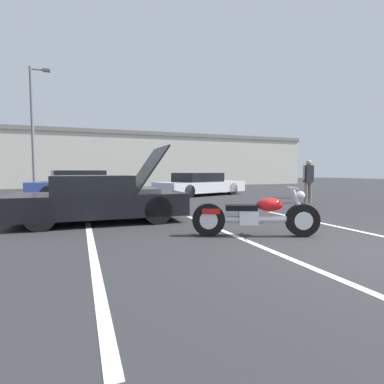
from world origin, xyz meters
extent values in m
plane|color=#2D2D30|center=(0.00, 0.00, 0.00)|extent=(80.00, 80.00, 0.00)
cube|color=white|center=(-3.86, 1.25, 0.00)|extent=(0.12, 5.92, 0.01)
cube|color=white|center=(-1.24, 1.25, 0.00)|extent=(0.12, 5.92, 0.01)
cube|color=white|center=(1.37, 1.25, 0.00)|extent=(0.12, 5.92, 0.01)
cube|color=beige|center=(0.00, 22.31, 2.20)|extent=(32.00, 4.00, 4.40)
cube|color=gray|center=(0.00, 22.31, 4.25)|extent=(32.00, 4.20, 0.30)
cylinder|color=slate|center=(-6.69, 17.83, 3.85)|extent=(0.18, 0.18, 7.70)
cylinder|color=slate|center=(-6.24, 17.83, 7.55)|extent=(0.90, 0.10, 0.10)
cube|color=#4C4C51|center=(-5.79, 17.83, 7.55)|extent=(0.44, 0.28, 0.16)
cylinder|color=black|center=(-0.07, 1.10, 0.31)|extent=(0.64, 0.39, 0.63)
cylinder|color=black|center=(-1.71, 1.79, 0.31)|extent=(0.64, 0.39, 0.63)
cylinder|color=silver|center=(-0.07, 1.10, 0.31)|extent=(0.38, 0.29, 0.34)
cylinder|color=silver|center=(-1.71, 1.79, 0.31)|extent=(0.38, 0.29, 0.34)
cylinder|color=silver|center=(-0.89, 1.45, 0.33)|extent=(1.45, 0.70, 0.12)
cube|color=silver|center=(-1.01, 1.50, 0.37)|extent=(0.42, 0.36, 0.28)
ellipsoid|color=red|center=(-0.64, 1.34, 0.61)|extent=(0.57, 0.45, 0.26)
cube|color=black|center=(-1.13, 1.55, 0.55)|extent=(0.64, 0.47, 0.10)
cube|color=red|center=(-1.67, 1.78, 0.48)|extent=(0.40, 0.34, 0.10)
cylinder|color=silver|center=(-0.15, 1.14, 0.64)|extent=(0.31, 0.18, 0.62)
cylinder|color=silver|center=(-0.25, 1.18, 0.93)|extent=(0.30, 0.66, 0.04)
sphere|color=silver|center=(-0.11, 1.12, 0.79)|extent=(0.16, 0.16, 0.16)
cylinder|color=silver|center=(-1.22, 1.70, 0.27)|extent=(1.10, 0.53, 0.09)
cube|color=black|center=(-3.55, 4.17, 0.45)|extent=(4.03, 1.82, 0.53)
cube|color=black|center=(-3.71, 4.17, 0.93)|extent=(1.83, 1.61, 0.43)
cylinder|color=black|center=(-2.32, 3.38, 0.33)|extent=(0.66, 0.23, 0.66)
cylinder|color=black|center=(-2.30, 4.92, 0.33)|extent=(0.66, 0.23, 0.66)
cylinder|color=black|center=(-4.80, 3.41, 0.33)|extent=(0.66, 0.23, 0.66)
cylinder|color=black|center=(-4.78, 4.96, 0.33)|extent=(0.66, 0.23, 0.66)
cube|color=black|center=(-2.41, 4.15, 1.28)|extent=(0.86, 1.64, 1.17)
cube|color=#4C4C51|center=(-2.45, 4.15, 0.67)|extent=(0.61, 0.98, 0.28)
cube|color=silver|center=(1.83, 10.83, 0.44)|extent=(5.09, 3.32, 0.53)
cube|color=black|center=(1.65, 10.77, 0.93)|extent=(2.57, 2.30, 0.45)
cylinder|color=black|center=(3.49, 10.51, 0.31)|extent=(0.66, 0.41, 0.62)
cylinder|color=black|center=(2.95, 12.10, 0.31)|extent=(0.66, 0.41, 0.62)
cylinder|color=black|center=(0.71, 9.56, 0.31)|extent=(0.66, 0.41, 0.62)
cylinder|color=black|center=(0.17, 11.15, 0.31)|extent=(0.66, 0.41, 0.62)
cube|color=navy|center=(-3.88, 10.30, 0.50)|extent=(4.72, 2.41, 0.62)
cube|color=black|center=(-4.06, 10.28, 1.04)|extent=(2.24, 1.87, 0.47)
cylinder|color=black|center=(-2.39, 9.74, 0.34)|extent=(0.71, 0.32, 0.68)
cylinder|color=black|center=(-2.61, 11.27, 0.34)|extent=(0.71, 0.32, 0.68)
cylinder|color=black|center=(-5.15, 9.33, 0.34)|extent=(0.71, 0.32, 0.68)
cylinder|color=black|center=(-5.38, 10.87, 0.34)|extent=(0.71, 0.32, 0.68)
cylinder|color=gray|center=(4.18, 5.81, 0.41)|extent=(0.12, 0.12, 0.81)
cylinder|color=gray|center=(4.38, 5.81, 0.41)|extent=(0.12, 0.12, 0.81)
cube|color=#26262D|center=(4.28, 5.81, 1.13)|extent=(0.36, 0.20, 0.64)
cylinder|color=tan|center=(4.06, 5.81, 1.17)|extent=(0.08, 0.08, 0.58)
cylinder|color=tan|center=(4.50, 5.81, 1.17)|extent=(0.08, 0.08, 0.58)
sphere|color=tan|center=(4.28, 5.81, 1.57)|extent=(0.22, 0.22, 0.22)
cylinder|color=#333338|center=(5.71, 7.55, 0.42)|extent=(0.12, 0.12, 0.85)
cylinder|color=#333338|center=(5.91, 7.55, 0.42)|extent=(0.12, 0.12, 0.85)
cube|color=#26262D|center=(5.81, 7.55, 1.18)|extent=(0.36, 0.20, 0.67)
cylinder|color=tan|center=(5.59, 7.55, 1.22)|extent=(0.08, 0.08, 0.60)
cylinder|color=tan|center=(6.03, 7.55, 1.22)|extent=(0.08, 0.08, 0.60)
sphere|color=tan|center=(5.81, 7.55, 1.63)|extent=(0.23, 0.23, 0.23)
camera|label=1|loc=(-4.02, -3.43, 1.25)|focal=28.00mm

